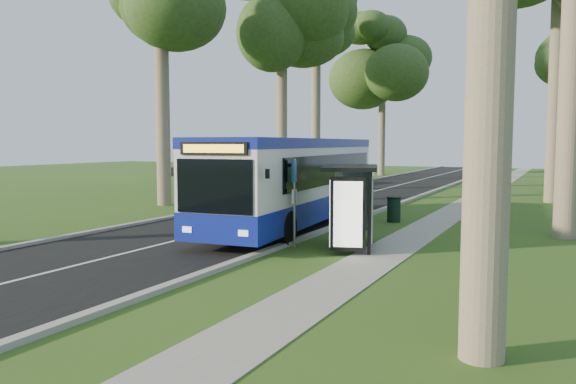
% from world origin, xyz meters
% --- Properties ---
extents(ground, '(120.00, 120.00, 0.00)m').
position_xyz_m(ground, '(0.00, 0.00, 0.00)').
color(ground, '#2F541A').
rests_on(ground, ground).
extents(road, '(7.00, 100.00, 0.02)m').
position_xyz_m(road, '(-3.50, 10.00, 0.01)').
color(road, black).
rests_on(road, ground).
extents(kerb_east, '(0.25, 100.00, 0.12)m').
position_xyz_m(kerb_east, '(0.00, 10.00, 0.06)').
color(kerb_east, '#9E9B93').
rests_on(kerb_east, ground).
extents(kerb_west, '(0.25, 100.00, 0.12)m').
position_xyz_m(kerb_west, '(-7.00, 10.00, 0.06)').
color(kerb_west, '#9E9B93').
rests_on(kerb_west, ground).
extents(centre_line, '(0.12, 100.00, 0.00)m').
position_xyz_m(centre_line, '(-3.50, 10.00, 0.02)').
color(centre_line, white).
rests_on(centre_line, road).
extents(footpath, '(1.50, 100.00, 0.02)m').
position_xyz_m(footpath, '(3.00, 10.00, 0.01)').
color(footpath, gray).
rests_on(footpath, ground).
extents(bus, '(3.58, 12.45, 3.26)m').
position_xyz_m(bus, '(-1.49, 4.42, 1.69)').
color(bus, silver).
rests_on(bus, ground).
extents(bus_stop_sign, '(0.11, 0.37, 2.63)m').
position_xyz_m(bus_stop_sign, '(0.30, 0.63, 1.63)').
color(bus_stop_sign, gray).
rests_on(bus_stop_sign, ground).
extents(bus_shelter, '(2.30, 3.15, 2.43)m').
position_xyz_m(bus_shelter, '(1.93, 0.98, 1.71)').
color(bus_shelter, black).
rests_on(bus_shelter, ground).
extents(litter_bin, '(0.56, 0.56, 0.99)m').
position_xyz_m(litter_bin, '(1.47, 7.19, 0.50)').
color(litter_bin, black).
rests_on(litter_bin, ground).
extents(car_white, '(2.21, 4.80, 1.59)m').
position_xyz_m(car_white, '(-8.73, 21.50, 0.80)').
color(car_white, silver).
rests_on(car_white, ground).
extents(car_silver, '(2.32, 4.59, 1.44)m').
position_xyz_m(car_silver, '(-8.18, 24.71, 0.72)').
color(car_silver, '#ADAFB5').
rests_on(car_silver, ground).
extents(tree_west_c, '(5.20, 5.20, 15.75)m').
position_xyz_m(tree_west_c, '(-9.00, 18.00, 11.66)').
color(tree_west_c, '#7A6B56').
rests_on(tree_west_c, ground).
extents(tree_west_d, '(5.20, 5.20, 18.86)m').
position_xyz_m(tree_west_d, '(-11.00, 28.00, 13.93)').
color(tree_west_d, '#7A6B56').
rests_on(tree_west_d, ground).
extents(tree_west_e, '(5.20, 5.20, 14.39)m').
position_xyz_m(tree_west_e, '(-8.50, 38.00, 10.67)').
color(tree_west_e, '#7A6B56').
rests_on(tree_west_e, ground).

